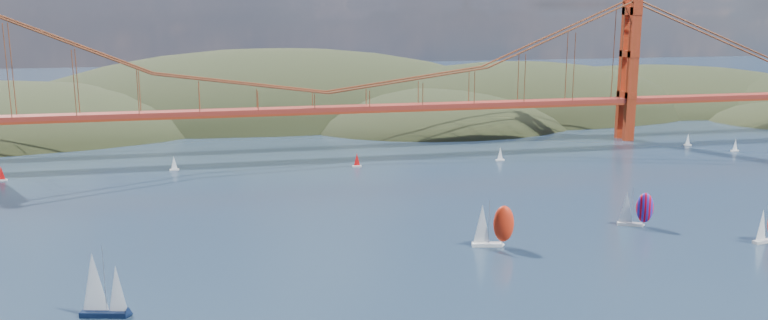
% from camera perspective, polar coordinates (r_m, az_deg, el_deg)
% --- Properties ---
extents(headlands, '(725.00, 225.00, 96.00)m').
position_cam_1_polar(headlands, '(380.86, 0.23, 1.85)').
color(headlands, black).
rests_on(headlands, ground).
extents(bridge, '(552.00, 12.00, 55.00)m').
position_cam_1_polar(bridge, '(270.71, -4.75, 7.31)').
color(bridge, maroon).
rests_on(bridge, ground).
extents(sloop_navy, '(8.60, 5.74, 12.78)m').
position_cam_1_polar(sloop_navy, '(139.46, -20.77, -8.92)').
color(sloop_navy, black).
rests_on(sloop_navy, ground).
extents(racer_0, '(9.54, 5.21, 10.69)m').
position_cam_1_polar(racer_0, '(168.84, 8.25, -4.89)').
color(racer_0, white).
rests_on(racer_0, ground).
extents(racer_1, '(7.85, 3.93, 8.82)m').
position_cam_1_polar(racer_1, '(191.19, 27.22, -4.40)').
color(racer_1, silver).
rests_on(racer_1, ground).
extents(racer_rwb, '(8.48, 6.09, 9.52)m').
position_cam_1_polar(racer_rwb, '(192.59, 18.58, -3.48)').
color(racer_rwb, silver).
rests_on(racer_rwb, ground).
extents(distant_boat_2, '(3.00, 2.00, 4.70)m').
position_cam_1_polar(distant_boat_2, '(257.39, -27.14, -0.91)').
color(distant_boat_2, silver).
rests_on(distant_boat_2, ground).
extents(distant_boat_3, '(3.00, 2.00, 4.70)m').
position_cam_1_polar(distant_boat_3, '(252.98, -15.71, -0.24)').
color(distant_boat_3, silver).
rests_on(distant_boat_3, ground).
extents(distant_boat_4, '(3.00, 2.00, 4.70)m').
position_cam_1_polar(distant_boat_4, '(309.30, 22.15, 1.46)').
color(distant_boat_4, silver).
rests_on(distant_boat_4, ground).
extents(distant_boat_5, '(3.00, 2.00, 4.70)m').
position_cam_1_polar(distant_boat_5, '(304.18, 25.19, 1.05)').
color(distant_boat_5, silver).
rests_on(distant_boat_5, ground).
extents(distant_boat_8, '(3.00, 2.00, 4.70)m').
position_cam_1_polar(distant_boat_8, '(261.81, 8.84, 0.46)').
color(distant_boat_8, silver).
rests_on(distant_boat_8, ground).
extents(distant_boat_9, '(3.00, 2.00, 4.70)m').
position_cam_1_polar(distant_boat_9, '(249.02, -2.08, 0.01)').
color(distant_boat_9, silver).
rests_on(distant_boat_9, ground).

